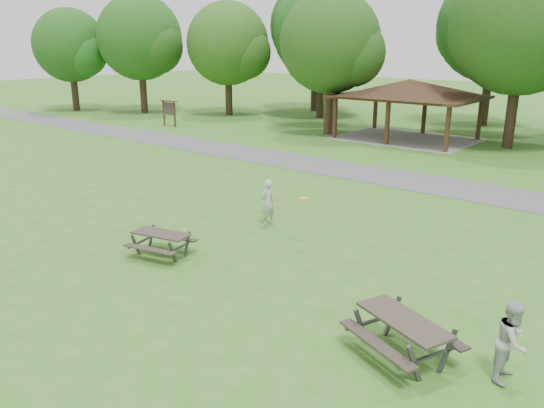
% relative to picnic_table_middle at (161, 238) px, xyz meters
% --- Properties ---
extents(ground, '(160.00, 160.00, 0.00)m').
position_rel_picnic_table_middle_xyz_m(ground, '(0.93, -1.28, -0.54)').
color(ground, '#366D1F').
rests_on(ground, ground).
extents(asphalt_path, '(120.00, 3.20, 0.02)m').
position_rel_picnic_table_middle_xyz_m(asphalt_path, '(0.93, 12.72, -0.53)').
color(asphalt_path, '#4F4F52').
rests_on(asphalt_path, ground).
extents(pavilion, '(8.60, 7.01, 3.76)m').
position_rel_picnic_table_middle_xyz_m(pavilion, '(-3.07, 22.72, 2.52)').
color(pavilion, '#3B1F15').
rests_on(pavilion, ground).
extents(notice_board, '(1.60, 0.30, 1.88)m').
position_rel_picnic_table_middle_xyz_m(notice_board, '(-19.07, 16.72, 0.77)').
color(notice_board, '#3C2416').
rests_on(notice_board, ground).
extents(tree_row_a, '(7.56, 7.20, 9.97)m').
position_rel_picnic_table_middle_xyz_m(tree_row_a, '(-26.98, 20.74, 5.62)').
color(tree_row_a, black).
rests_on(tree_row_a, ground).
extents(tree_row_b, '(7.14, 6.80, 9.28)m').
position_rel_picnic_table_middle_xyz_m(tree_row_b, '(-19.98, 24.24, 5.13)').
color(tree_row_b, black).
rests_on(tree_row_b, ground).
extents(tree_row_c, '(8.19, 7.80, 10.67)m').
position_rel_picnic_table_middle_xyz_m(tree_row_c, '(-12.97, 27.74, 6.00)').
color(tree_row_c, black).
rests_on(tree_row_c, ground).
extents(tree_row_d, '(6.93, 6.60, 9.27)m').
position_rel_picnic_table_middle_xyz_m(tree_row_d, '(-7.99, 21.24, 5.23)').
color(tree_row_d, '#312416').
rests_on(tree_row_d, ground).
extents(tree_row_e, '(8.40, 8.00, 11.02)m').
position_rel_picnic_table_middle_xyz_m(tree_row_e, '(3.03, 23.74, 6.24)').
color(tree_row_e, black).
rests_on(tree_row_e, ground).
extents(tree_deep_a, '(8.40, 8.00, 11.38)m').
position_rel_picnic_table_middle_xyz_m(tree_deep_a, '(-15.97, 31.24, 6.59)').
color(tree_deep_a, black).
rests_on(tree_deep_a, ground).
extents(tree_deep_b, '(8.40, 8.00, 11.13)m').
position_rel_picnic_table_middle_xyz_m(tree_deep_b, '(-0.97, 31.74, 6.35)').
color(tree_deep_b, black).
rests_on(tree_deep_b, ground).
extents(tree_flank_left, '(6.72, 6.40, 8.93)m').
position_rel_picnic_table_middle_xyz_m(tree_flank_left, '(-32.99, 17.74, 4.99)').
color(tree_flank_left, black).
rests_on(tree_flank_left, ground).
extents(picnic_table_middle, '(1.95, 1.70, 0.73)m').
position_rel_picnic_table_middle_xyz_m(picnic_table_middle, '(0.00, 0.00, 0.00)').
color(picnic_table_middle, '#322924').
rests_on(picnic_table_middle, ground).
extents(picnic_table_far, '(2.44, 2.23, 0.86)m').
position_rel_picnic_table_middle_xyz_m(picnic_table_far, '(7.74, -0.43, 0.10)').
color(picnic_table_far, '#312A23').
rests_on(picnic_table_far, ground).
extents(frisbee_in_flight, '(0.33, 0.33, 0.02)m').
position_rel_picnic_table_middle_xyz_m(frisbee_in_flight, '(2.82, 3.11, 1.01)').
color(frisbee_in_flight, gold).
rests_on(frisbee_in_flight, ground).
extents(frisbee_thrower, '(0.47, 0.63, 1.58)m').
position_rel_picnic_table_middle_xyz_m(frisbee_thrower, '(0.67, 4.05, 0.25)').
color(frisbee_thrower, '#AFAFB2').
rests_on(frisbee_thrower, ground).
extents(frisbee_catcher, '(0.61, 0.77, 1.55)m').
position_rel_picnic_table_middle_xyz_m(frisbee_catcher, '(9.60, 0.14, 0.24)').
color(frisbee_catcher, '#AEAEB1').
rests_on(frisbee_catcher, ground).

